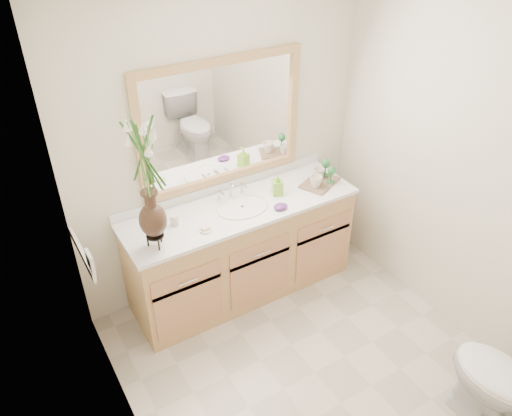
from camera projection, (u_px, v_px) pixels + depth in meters
floor at (315, 372)px, 3.50m from camera, size 2.60×2.60×0.00m
ceiling at (351, 15)px, 2.17m from camera, size 2.40×2.60×0.02m
wall_back at (221, 147)px, 3.76m from camera, size 2.40×0.02×2.40m
wall_left at (125, 316)px, 2.32m from camera, size 0.02×2.60×2.40m
wall_right at (470, 180)px, 3.36m from camera, size 0.02×2.60×2.40m
vanity at (242, 251)px, 4.00m from camera, size 1.80×0.55×0.80m
counter at (241, 208)px, 3.77m from camera, size 1.84×0.57×0.03m
sink at (242, 213)px, 3.78m from camera, size 0.38×0.34×0.23m
mirror at (222, 123)px, 3.63m from camera, size 1.32×0.04×0.97m
switch_plate at (90, 261)px, 2.99m from camera, size 0.02×0.12×0.12m
toilet at (508, 391)px, 2.95m from camera, size 0.42×0.75×0.74m
flower_vase at (146, 167)px, 3.03m from camera, size 0.22×0.22×0.89m
tumbler at (175, 220)px, 3.54m from camera, size 0.06×0.06×0.08m
soap_dish at (206, 230)px, 3.50m from camera, size 0.09×0.09×0.03m
soap_bottle at (277, 186)px, 3.86m from camera, size 0.09×0.09×0.16m
purple_dish at (281, 207)px, 3.72m from camera, size 0.13×0.11×0.04m
tray at (320, 183)px, 4.04m from camera, size 0.38×0.33×0.02m
mug_left at (316, 181)px, 3.94m from camera, size 0.12×0.11×0.10m
mug_right at (319, 173)px, 4.06m from camera, size 0.13×0.12×0.09m
goblet_front at (331, 172)px, 3.97m from camera, size 0.06×0.06×0.15m
goblet_back at (326, 164)px, 4.06m from camera, size 0.07×0.07×0.16m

